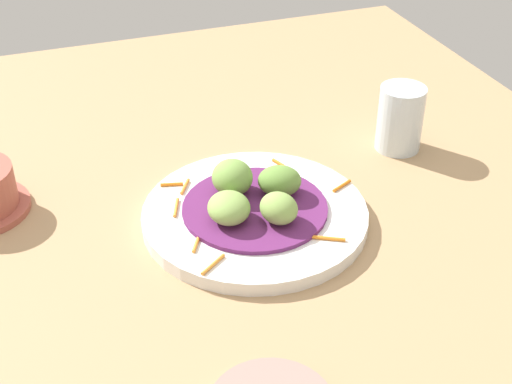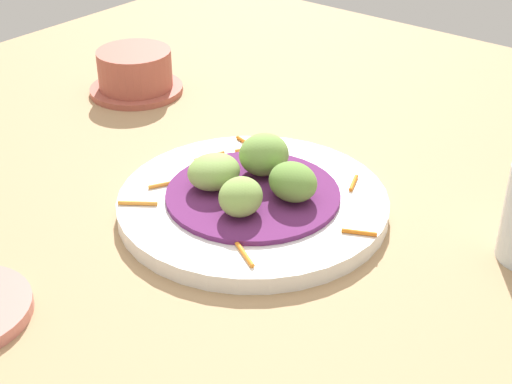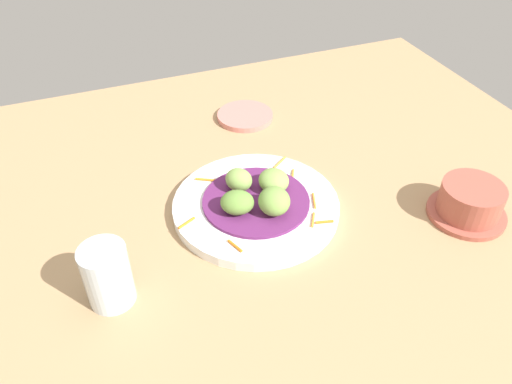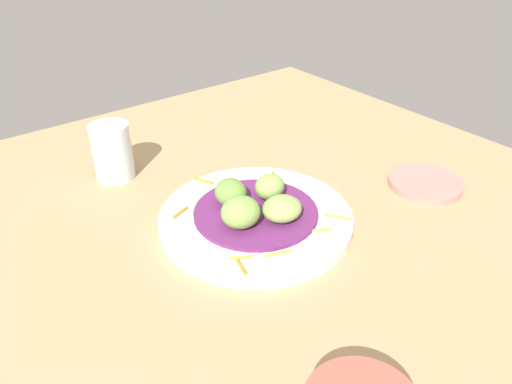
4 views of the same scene
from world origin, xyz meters
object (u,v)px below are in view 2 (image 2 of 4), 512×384
Objects in this scene: guac_scoop_center at (293,182)px; guac_scoop_back at (214,172)px; main_plate at (253,204)px; guac_scoop_left at (241,197)px; guac_scoop_right at (264,154)px; terracotta_bowl at (135,73)px.

guac_scoop_center is 0.96× the size of guac_scoop_back.
main_plate is at bearing 112.71° from guac_scoop_center.
guac_scoop_center is 7.85cm from guac_scoop_back.
guac_scoop_left is at bearing 157.71° from guac_scoop_center.
guac_scoop_left is 7.86cm from guac_scoop_right.
terracotta_bowl is (14.66, 26.67, -1.14)cm from guac_scoop_back.
guac_scoop_back reaches higher than main_plate.
terracotta_bowl is (11.63, 33.91, -1.27)cm from guac_scoop_center.
terracotta_bowl is at bearing 61.20° from guac_scoop_back.
guac_scoop_back is at bearing 112.71° from main_plate.
terracotta_bowl is at bearing 71.68° from guac_scoop_right.
guac_scoop_right is at bearing -22.29° from guac_scoop_back.
terracotta_bowl is at bearing 71.07° from guac_scoop_center.
guac_scoop_left reaches higher than guac_scoop_back.
guac_scoop_right is at bearing 22.71° from guac_scoop_left.
guac_scoop_center is at bearing -112.29° from guac_scoop_right.
main_plate is at bearing -113.46° from terracotta_bowl.
main_plate is 5.00cm from guac_scoop_center.
guac_scoop_right reaches higher than guac_scoop_back.
guac_scoop_right reaches higher than guac_scoop_center.
guac_scoop_right reaches higher than main_plate.
guac_scoop_left is 35.97cm from terracotta_bowl.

